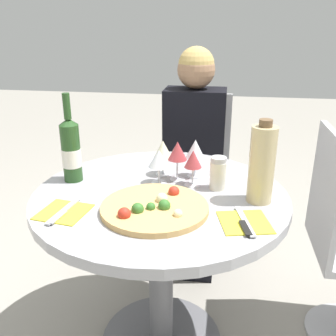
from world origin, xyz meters
TOP-DOWN VIEW (x-y plane):
  - dining_table at (0.00, 0.00)m, footprint 0.93×0.93m
  - chair_behind_diner at (0.06, 0.81)m, footprint 0.39×0.39m
  - seated_diner at (0.06, 0.67)m, footprint 0.33×0.42m
  - pizza_large at (0.01, -0.15)m, footprint 0.36×0.36m
  - wine_bottle at (-0.36, 0.06)m, footprint 0.07×0.07m
  - tall_carafe at (0.35, -0.02)m, footprint 0.09×0.09m
  - sugar_shaker at (0.21, 0.06)m, footprint 0.06×0.06m
  - wine_glass_back_right at (0.11, 0.17)m, footprint 0.07×0.07m
  - wine_glass_back_left at (-0.02, 0.17)m, footprint 0.08×0.08m
  - wine_glass_front_right at (0.11, 0.08)m, footprint 0.07×0.07m
  - wine_glass_center at (0.05, 0.12)m, footprint 0.07×0.07m
  - wine_glass_front_left at (-0.02, 0.08)m, footprint 0.08×0.08m
  - place_setting_left at (-0.28, -0.21)m, footprint 0.17×0.19m
  - place_setting_right at (0.30, -0.19)m, footprint 0.18×0.19m

SIDE VIEW (x-z plane):
  - chair_behind_diner at x=0.06m, z-range -0.01..0.91m
  - seated_diner at x=0.06m, z-range -0.04..1.14m
  - dining_table at x=0.00m, z-range 0.19..0.91m
  - place_setting_left at x=-0.28m, z-range 0.71..0.73m
  - place_setting_right at x=0.30m, z-range 0.71..0.73m
  - pizza_large at x=0.01m, z-range 0.70..0.75m
  - sugar_shaker at x=0.21m, z-range 0.72..0.84m
  - wine_glass_front_left at x=-0.02m, z-range 0.75..0.88m
  - wine_glass_front_right at x=0.11m, z-range 0.75..0.89m
  - wine_glass_back_left at x=-0.02m, z-range 0.75..0.89m
  - wine_glass_back_right at x=0.11m, z-range 0.75..0.91m
  - wine_glass_center at x=0.05m, z-range 0.75..0.91m
  - wine_bottle at x=-0.36m, z-range 0.67..1.01m
  - tall_carafe at x=0.35m, z-range 0.71..1.00m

